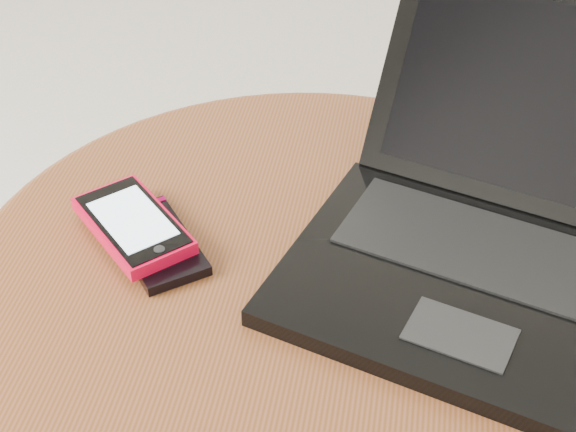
# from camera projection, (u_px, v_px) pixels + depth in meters

# --- Properties ---
(table) EXTENTS (0.62, 0.62, 0.50)m
(table) POSITION_uv_depth(u_px,v_px,m) (307.00, 359.00, 0.84)
(table) COLOR #4E2C15
(table) RESTS_ON ground
(laptop) EXTENTS (0.41, 0.41, 0.19)m
(laptop) POSITION_uv_depth(u_px,v_px,m) (504.00, 236.00, 0.76)
(laptop) COLOR black
(laptop) RESTS_ON table
(phone_black) EXTENTS (0.11, 0.12, 0.01)m
(phone_black) POSITION_uv_depth(u_px,v_px,m) (156.00, 243.00, 0.80)
(phone_black) COLOR black
(phone_black) RESTS_ON table
(phone_pink) EXTENTS (0.13, 0.13, 0.01)m
(phone_pink) POSITION_uv_depth(u_px,v_px,m) (133.00, 225.00, 0.80)
(phone_pink) COLOR red
(phone_pink) RESTS_ON phone_black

